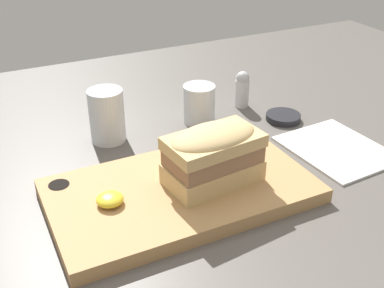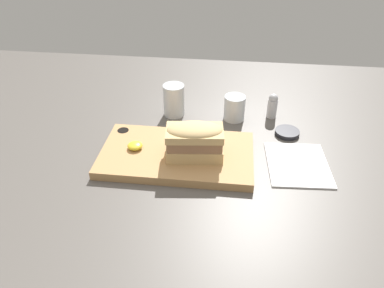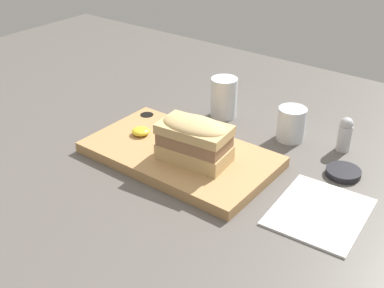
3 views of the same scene
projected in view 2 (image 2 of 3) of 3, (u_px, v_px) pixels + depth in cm
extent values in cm
cube|color=#56514C|center=(162.00, 149.00, 98.72)|extent=(191.91, 120.40, 2.00)
cube|color=tan|center=(177.00, 155.00, 93.20)|extent=(37.62, 21.52, 2.19)
cylinder|color=black|center=(123.00, 132.00, 100.68)|extent=(3.01, 3.01, 1.09)
cube|color=tan|center=(195.00, 150.00, 90.27)|extent=(14.17, 9.06, 3.10)
cube|color=#936B4C|center=(195.00, 141.00, 88.67)|extent=(13.60, 8.70, 2.50)
cube|color=tan|center=(195.00, 133.00, 87.43)|extent=(14.17, 9.06, 1.86)
ellipsoid|color=tan|center=(195.00, 130.00, 86.99)|extent=(13.89, 8.88, 2.79)
ellipsoid|color=yellow|center=(135.00, 146.00, 93.21)|extent=(3.75, 3.75, 1.50)
cylinder|color=silver|center=(174.00, 100.00, 109.08)|extent=(6.15, 6.15, 9.46)
cylinder|color=silver|center=(174.00, 107.00, 110.45)|extent=(5.42, 5.42, 4.26)
cylinder|color=silver|center=(234.00, 108.00, 107.61)|extent=(6.03, 6.03, 7.25)
cylinder|color=#5B141E|center=(234.00, 112.00, 108.41)|extent=(5.43, 5.43, 4.04)
cube|color=white|center=(298.00, 164.00, 91.45)|extent=(15.66, 18.24, 0.40)
cylinder|color=silver|center=(272.00, 108.00, 108.99)|extent=(2.83, 2.83, 5.58)
sphere|color=#B7B7BC|center=(273.00, 98.00, 107.11)|extent=(2.69, 2.69, 2.69)
cylinder|color=black|center=(287.00, 132.00, 102.44)|extent=(6.62, 6.62, 1.23)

